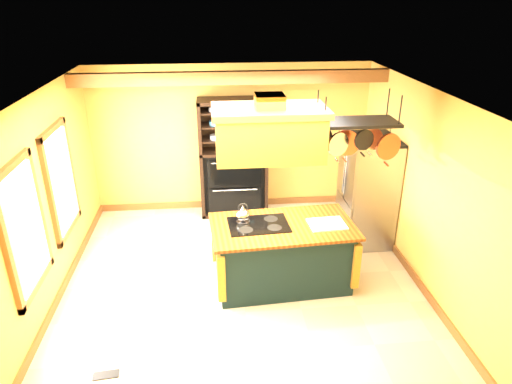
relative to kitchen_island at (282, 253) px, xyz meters
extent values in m
plane|color=beige|center=(-0.57, 0.10, -0.47)|extent=(5.00, 5.00, 0.00)
plane|color=white|center=(-0.57, 0.10, 2.23)|extent=(5.00, 5.00, 0.00)
cube|color=gold|center=(-0.57, 2.60, 0.88)|extent=(5.00, 0.02, 2.70)
cube|color=gold|center=(-0.57, -2.40, 0.88)|extent=(5.00, 0.02, 2.70)
cube|color=gold|center=(-3.07, 0.10, 0.88)|extent=(0.02, 5.00, 2.70)
cube|color=gold|center=(1.93, 0.10, 0.88)|extent=(0.02, 5.00, 2.70)
cube|color=#98552F|center=(-0.57, 1.80, 2.12)|extent=(5.00, 0.15, 0.20)
cube|color=#98552F|center=(-3.04, -0.70, 0.93)|extent=(0.06, 1.06, 1.56)
cube|color=white|center=(-3.01, -0.70, 0.93)|extent=(0.02, 0.85, 1.34)
cube|color=#98552F|center=(-3.04, 0.70, 0.93)|extent=(0.06, 1.06, 1.56)
cube|color=white|center=(-3.01, 0.70, 0.93)|extent=(0.02, 0.85, 1.34)
cube|color=black|center=(0.00, 0.00, -0.03)|extent=(1.85, 1.09, 0.88)
cube|color=brown|center=(0.00, 0.00, 0.43)|extent=(2.02, 1.21, 0.04)
cube|color=black|center=(-0.33, 0.03, 0.46)|extent=(0.85, 0.62, 0.01)
ellipsoid|color=silver|center=(-0.53, 0.15, 0.56)|extent=(0.20, 0.20, 0.16)
cube|color=white|center=(0.60, -0.05, 0.46)|extent=(0.51, 0.41, 0.02)
cube|color=#A38928|center=(-0.20, 0.00, 1.71)|extent=(1.33, 0.72, 0.56)
cube|color=#98552F|center=(-0.20, 0.00, 2.03)|extent=(1.41, 0.80, 0.08)
cube|color=#A38928|center=(-0.20, 0.00, 2.11)|extent=(0.35, 0.35, 0.24)
cube|color=black|center=(0.90, 0.00, 1.86)|extent=(1.02, 0.51, 0.04)
cylinder|color=black|center=(0.44, -0.21, 2.05)|extent=(0.02, 0.02, 0.37)
cylinder|color=black|center=(1.36, 0.20, 2.05)|extent=(0.02, 0.02, 0.37)
cylinder|color=black|center=(0.49, 0.10, 1.66)|extent=(0.27, 0.04, 0.27)
cylinder|color=silver|center=(0.66, -0.10, 1.61)|extent=(0.31, 0.04, 0.31)
cylinder|color=#B54C2D|center=(0.82, 0.10, 1.56)|extent=(0.35, 0.04, 0.35)
cylinder|color=black|center=(0.98, -0.10, 1.66)|extent=(0.27, 0.04, 0.27)
cylinder|color=silver|center=(1.15, 0.10, 1.61)|extent=(0.31, 0.04, 0.31)
cylinder|color=#B54C2D|center=(1.31, -0.10, 1.56)|extent=(0.35, 0.04, 0.35)
cube|color=#919399|center=(1.55, 1.09, 0.40)|extent=(0.72, 0.89, 1.73)
cube|color=#919399|center=(1.18, 0.87, 0.78)|extent=(0.03, 0.43, 0.94)
cube|color=#919399|center=(1.18, 1.31, 0.78)|extent=(0.03, 0.43, 0.94)
cube|color=#919399|center=(1.18, 1.09, -0.07)|extent=(0.03, 0.85, 0.73)
cube|color=black|center=(1.55, 1.09, -0.44)|extent=(0.69, 0.84, 0.06)
cube|color=black|center=(-0.55, 2.55, 0.60)|extent=(1.21, 0.06, 2.14)
cube|color=black|center=(-1.12, 2.33, 0.60)|extent=(0.06, 0.51, 2.14)
cube|color=black|center=(0.03, 2.33, 0.60)|extent=(0.06, 0.51, 2.14)
cube|color=black|center=(-0.55, 2.33, 0.74)|extent=(1.21, 0.51, 0.05)
cube|color=black|center=(-0.55, 2.36, 0.17)|extent=(1.09, 0.41, 1.15)
cube|color=black|center=(-0.55, 2.05, 0.42)|extent=(0.94, 0.04, 0.51)
cube|color=black|center=(-0.55, 2.05, -0.10)|extent=(0.94, 0.04, 0.47)
cube|color=black|center=(-0.55, 2.33, 0.97)|extent=(1.09, 0.45, 0.02)
cube|color=black|center=(-0.55, 2.33, 1.23)|extent=(1.09, 0.45, 0.02)
cube|color=black|center=(-0.55, 2.33, 1.47)|extent=(1.09, 0.45, 0.02)
cylinder|color=white|center=(-0.84, 2.28, 1.02)|extent=(0.22, 0.22, 0.07)
cylinder|color=#448EBF|center=(-0.22, 2.28, 1.33)|extent=(0.10, 0.10, 0.17)
cube|color=black|center=(-2.16, -1.55, -0.46)|extent=(0.29, 0.15, 0.01)
camera|label=1|loc=(-0.89, -5.42, 3.37)|focal=32.00mm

